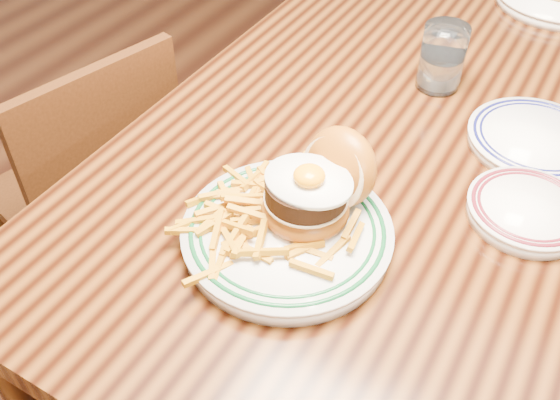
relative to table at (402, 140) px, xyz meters
The scene contains 7 objects.
floor 0.66m from the table, ahead, with size 6.00×6.00×0.00m, color black.
table is the anchor object (origin of this frame).
chair_left 0.73m from the table, 157.45° to the right, with size 0.46×0.46×0.82m.
main_plate 0.44m from the table, 92.52° to the right, with size 0.32×0.34×0.15m.
side_plate 0.36m from the table, 35.93° to the right, with size 0.19×0.19×0.03m.
rear_plate 0.26m from the table, ahead, with size 0.24×0.24×0.03m.
water_glass 0.17m from the table, 73.79° to the left, with size 0.09×0.09×0.13m.
Camera 1 is at (0.29, -1.00, 1.45)m, focal length 40.00 mm.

